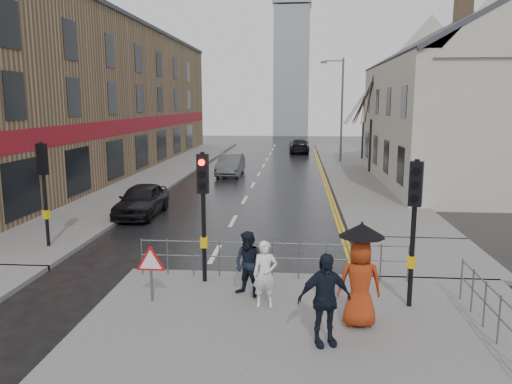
% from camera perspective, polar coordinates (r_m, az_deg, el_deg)
% --- Properties ---
extents(ground, '(120.00, 120.00, 0.00)m').
position_cam_1_polar(ground, '(13.28, -6.88, -10.90)').
color(ground, black).
rests_on(ground, ground).
extents(near_pavement, '(10.00, 9.00, 0.14)m').
position_cam_1_polar(near_pavement, '(9.82, 6.99, -18.42)').
color(near_pavement, '#605E5B').
rests_on(near_pavement, ground).
extents(left_pavement, '(4.00, 44.00, 0.14)m').
position_cam_1_polar(left_pavement, '(36.58, -9.64, 2.69)').
color(left_pavement, '#605E5B').
rests_on(left_pavement, ground).
extents(right_pavement, '(4.00, 40.00, 0.14)m').
position_cam_1_polar(right_pavement, '(37.62, 10.74, 2.86)').
color(right_pavement, '#605E5B').
rests_on(right_pavement, ground).
extents(pavement_bridge_right, '(4.00, 4.20, 0.14)m').
position_cam_1_polar(pavement_bridge_right, '(16.31, 18.61, -7.07)').
color(pavement_bridge_right, '#605E5B').
rests_on(pavement_bridge_right, ground).
extents(building_left_terrace, '(8.00, 42.00, 10.00)m').
position_cam_1_polar(building_left_terrace, '(37.11, -18.65, 10.05)').
color(building_left_terrace, '#8E7052').
rests_on(building_left_terrace, ground).
extents(building_right_cream, '(9.00, 16.40, 10.10)m').
position_cam_1_polar(building_right_cream, '(31.56, 22.48, 9.48)').
color(building_right_cream, beige).
rests_on(building_right_cream, ground).
extents(church_tower, '(5.00, 5.00, 18.00)m').
position_cam_1_polar(church_tower, '(74.25, 4.06, 13.46)').
color(church_tower, '#919499').
rests_on(church_tower, ground).
extents(traffic_signal_near_left, '(0.28, 0.27, 3.40)m').
position_cam_1_polar(traffic_signal_near_left, '(12.76, -6.06, -0.27)').
color(traffic_signal_near_left, black).
rests_on(traffic_signal_near_left, near_pavement).
extents(traffic_signal_near_right, '(0.34, 0.33, 3.40)m').
position_cam_1_polar(traffic_signal_near_right, '(11.65, 17.67, -1.70)').
color(traffic_signal_near_right, black).
rests_on(traffic_signal_near_right, near_pavement).
extents(traffic_signal_far_left, '(0.34, 0.33, 3.40)m').
position_cam_1_polar(traffic_signal_far_left, '(17.30, -23.12, 1.73)').
color(traffic_signal_far_left, black).
rests_on(traffic_signal_far_left, left_pavement).
extents(guard_railing_front, '(7.14, 0.04, 1.00)m').
position_cam_1_polar(guard_railing_front, '(13.32, 1.87, -6.85)').
color(guard_railing_front, '#595B5E').
rests_on(guard_railing_front, near_pavement).
extents(guard_railing_side, '(0.04, 4.54, 1.00)m').
position_cam_1_polar(guard_railing_side, '(10.89, 26.10, -11.99)').
color(guard_railing_side, '#595B5E').
rests_on(guard_railing_side, near_pavement).
extents(warning_sign, '(0.80, 0.07, 1.35)m').
position_cam_1_polar(warning_sign, '(12.02, -11.93, -8.07)').
color(warning_sign, '#595B5E').
rests_on(warning_sign, near_pavement).
extents(street_lamp, '(1.83, 0.25, 8.00)m').
position_cam_1_polar(street_lamp, '(40.25, 9.55, 9.99)').
color(street_lamp, '#595B5E').
rests_on(street_lamp, right_pavement).
extents(tree_near, '(2.40, 2.40, 6.58)m').
position_cam_1_polar(tree_near, '(34.47, 13.22, 10.56)').
color(tree_near, black).
rests_on(tree_near, right_pavement).
extents(tree_far, '(2.40, 2.40, 5.64)m').
position_cam_1_polar(tree_far, '(42.47, 12.29, 9.52)').
color(tree_far, black).
rests_on(tree_far, right_pavement).
extents(pedestrian_a, '(0.59, 0.42, 1.53)m').
position_cam_1_polar(pedestrian_a, '(11.52, 1.05, -9.36)').
color(pedestrian_a, white).
rests_on(pedestrian_a, near_pavement).
extents(pedestrian_b, '(0.97, 0.90, 1.59)m').
position_cam_1_polar(pedestrian_b, '(12.08, -0.82, -8.26)').
color(pedestrian_b, black).
rests_on(pedestrian_b, near_pavement).
extents(pedestrian_with_umbrella, '(0.96, 0.96, 2.21)m').
position_cam_1_polar(pedestrian_with_umbrella, '(10.66, 11.83, -8.97)').
color(pedestrian_with_umbrella, '#A13312').
rests_on(pedestrian_with_umbrella, near_pavement).
extents(pedestrian_d, '(1.16, 0.76, 1.83)m').
position_cam_1_polar(pedestrian_d, '(9.83, 7.82, -12.05)').
color(pedestrian_d, black).
rests_on(pedestrian_d, near_pavement).
extents(car_parked, '(1.63, 4.00, 1.36)m').
position_cam_1_polar(car_parked, '(21.72, -12.95, -0.89)').
color(car_parked, black).
rests_on(car_parked, ground).
extents(car_mid, '(1.53, 4.24, 1.39)m').
position_cam_1_polar(car_mid, '(33.07, -2.93, 3.13)').
color(car_mid, '#474A4D').
rests_on(car_mid, ground).
extents(car_far, '(1.98, 4.61, 1.32)m').
position_cam_1_polar(car_far, '(47.98, 4.95, 5.27)').
color(car_far, black).
rests_on(car_far, ground).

